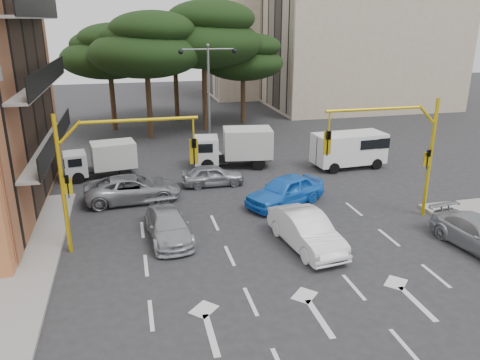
# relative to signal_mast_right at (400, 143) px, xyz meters

# --- Properties ---
(ground) EXTENTS (120.00, 120.00, 0.00)m
(ground) POSITION_rel_signal_mast_right_xyz_m (-6.80, -1.99, -3.88)
(ground) COLOR #28282B
(ground) RESTS_ON ground
(median_strip) EXTENTS (1.40, 6.00, 0.15)m
(median_strip) POSITION_rel_signal_mast_right_xyz_m (-6.80, 14.01, -3.81)
(median_strip) COLOR gray
(median_strip) RESTS_ON ground
(apartment_beige_near) EXTENTS (20.20, 12.15, 18.70)m
(apartment_beige_near) POSITION_rel_signal_mast_right_xyz_m (13.15, 30.01, 5.47)
(apartment_beige_near) COLOR tan
(apartment_beige_near) RESTS_ON ground
(apartment_beige_far) EXTENTS (16.20, 12.15, 16.70)m
(apartment_beige_far) POSITION_rel_signal_mast_right_xyz_m (6.15, 42.01, 4.47)
(apartment_beige_far) COLOR tan
(apartment_beige_far) RESTS_ON ground
(pine_left_near) EXTENTS (9.15, 9.15, 10.23)m
(pine_left_near) POSITION_rel_signal_mast_right_xyz_m (-10.75, 19.96, 3.72)
(pine_left_near) COLOR #382616
(pine_left_near) RESTS_ON ground
(pine_center) EXTENTS (9.98, 9.98, 11.16)m
(pine_center) POSITION_rel_signal_mast_right_xyz_m (-5.75, 21.96, 4.41)
(pine_center) COLOR #382616
(pine_center) RESTS_ON ground
(pine_left_far) EXTENTS (8.32, 8.32, 9.30)m
(pine_left_far) POSITION_rel_signal_mast_right_xyz_m (-13.75, 23.96, 3.03)
(pine_left_far) COLOR #382616
(pine_left_far) RESTS_ON ground
(pine_right) EXTENTS (7.49, 7.49, 8.37)m
(pine_right) POSITION_rel_signal_mast_right_xyz_m (-1.75, 23.96, 2.33)
(pine_right) COLOR #382616
(pine_right) RESTS_ON ground
(pine_back) EXTENTS (9.15, 9.15, 10.23)m
(pine_back) POSITION_rel_signal_mast_right_xyz_m (-7.75, 26.96, 3.72)
(pine_back) COLOR #382616
(pine_back) RESTS_ON ground
(signal_mast_right) EXTENTS (5.79, 0.37, 6.00)m
(signal_mast_right) POSITION_rel_signal_mast_right_xyz_m (0.00, 0.00, 0.00)
(signal_mast_right) COLOR gold
(signal_mast_right) RESTS_ON ground
(signal_mast_left) EXTENTS (5.79, 0.37, 6.00)m
(signal_mast_left) POSITION_rel_signal_mast_right_xyz_m (-13.61, 0.00, 0.00)
(signal_mast_left) COLOR gold
(signal_mast_left) RESTS_ON ground
(street_lamp_center) EXTENTS (4.16, 0.36, 7.77)m
(street_lamp_center) POSITION_rel_signal_mast_right_xyz_m (-6.80, 14.01, 1.54)
(street_lamp_center) COLOR slate
(street_lamp_center) RESTS_ON median_strip
(car_white_hatch) EXTENTS (2.26, 4.90, 1.56)m
(car_white_hatch) POSITION_rel_signal_mast_right_xyz_m (-5.36, -1.94, -3.11)
(car_white_hatch) COLOR white
(car_white_hatch) RESTS_ON ground
(car_blue_compact) EXTENTS (5.03, 3.71, 1.59)m
(car_blue_compact) POSITION_rel_signal_mast_right_xyz_m (-4.65, 3.01, -3.09)
(car_blue_compact) COLOR blue
(car_blue_compact) RESTS_ON ground
(car_silver_wagon) EXTENTS (2.13, 4.51, 1.27)m
(car_silver_wagon) POSITION_rel_signal_mast_right_xyz_m (-11.16, 0.31, -3.25)
(car_silver_wagon) COLOR #A3A6AB
(car_silver_wagon) RESTS_ON ground
(car_silver_cross_a) EXTENTS (5.29, 2.63, 1.44)m
(car_silver_cross_a) POSITION_rel_signal_mast_right_xyz_m (-12.60, 5.48, -3.16)
(car_silver_cross_a) COLOR #96989D
(car_silver_cross_a) RESTS_ON ground
(car_silver_cross_b) EXTENTS (3.76, 1.55, 1.27)m
(car_silver_cross_b) POSITION_rel_signal_mast_right_xyz_m (-7.87, 7.01, -3.25)
(car_silver_cross_b) COLOR #979A9F
(car_silver_cross_b) RESTS_ON ground
(van_white) EXTENTS (4.90, 2.47, 2.38)m
(van_white) POSITION_rel_signal_mast_right_xyz_m (1.70, 8.49, -2.69)
(van_white) COLOR white
(van_white) RESTS_ON ground
(box_truck_a) EXTENTS (4.68, 2.53, 2.19)m
(box_truck_a) POSITION_rel_signal_mast_right_xyz_m (-14.44, 10.25, -2.79)
(box_truck_a) COLOR silver
(box_truck_a) RESTS_ON ground
(box_truck_b) EXTENTS (5.56, 2.95, 2.61)m
(box_truck_b) POSITION_rel_signal_mast_right_xyz_m (-5.80, 10.45, -2.58)
(box_truck_b) COLOR white
(box_truck_b) RESTS_ON ground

